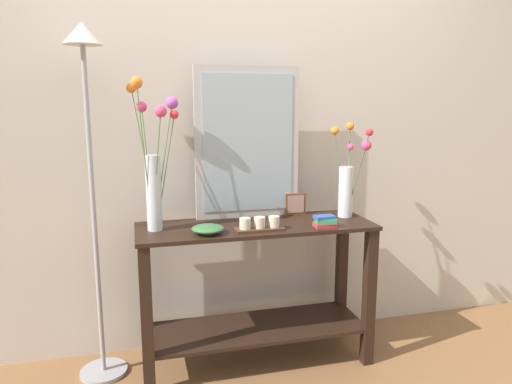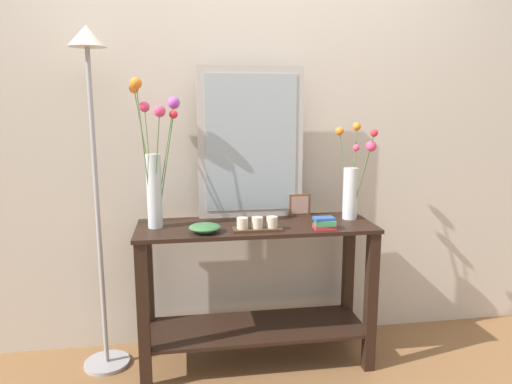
{
  "view_description": "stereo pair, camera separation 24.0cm",
  "coord_description": "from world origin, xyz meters",
  "px_view_note": "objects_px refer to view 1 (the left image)",
  "views": [
    {
      "loc": [
        -0.6,
        -2.29,
        1.38
      ],
      "look_at": [
        0.0,
        0.0,
        0.94
      ],
      "focal_mm": 32.91,
      "sensor_mm": 36.0,
      "label": 1
    },
    {
      "loc": [
        -0.36,
        -2.34,
        1.38
      ],
      "look_at": [
        0.0,
        0.0,
        0.94
      ],
      "focal_mm": 32.91,
      "sensor_mm": 36.0,
      "label": 2
    }
  ],
  "objects_px": {
    "candle_tray": "(260,225)",
    "decorative_bowl": "(208,229)",
    "book_stack": "(325,222)",
    "floor_lamp": "(89,147)",
    "tall_vase_left": "(154,165)",
    "vase_right": "(348,180)",
    "mirror_leaning": "(247,143)",
    "console_table": "(256,280)",
    "picture_frame_small": "(296,204)"
  },
  "relations": [
    {
      "from": "mirror_leaning",
      "to": "book_stack",
      "type": "height_order",
      "value": "mirror_leaning"
    },
    {
      "from": "console_table",
      "to": "candle_tray",
      "type": "xyz_separation_m",
      "value": [
        -0.01,
        -0.12,
        0.33
      ]
    },
    {
      "from": "candle_tray",
      "to": "decorative_bowl",
      "type": "height_order",
      "value": "candle_tray"
    },
    {
      "from": "vase_right",
      "to": "book_stack",
      "type": "relative_size",
      "value": 4.55
    },
    {
      "from": "tall_vase_left",
      "to": "decorative_bowl",
      "type": "distance_m",
      "value": 0.41
    },
    {
      "from": "candle_tray",
      "to": "mirror_leaning",
      "type": "bearing_deg",
      "value": 87.97
    },
    {
      "from": "vase_right",
      "to": "decorative_bowl",
      "type": "height_order",
      "value": "vase_right"
    },
    {
      "from": "mirror_leaning",
      "to": "floor_lamp",
      "type": "bearing_deg",
      "value": -173.0
    },
    {
      "from": "mirror_leaning",
      "to": "picture_frame_small",
      "type": "height_order",
      "value": "mirror_leaning"
    },
    {
      "from": "picture_frame_small",
      "to": "floor_lamp",
      "type": "relative_size",
      "value": 0.07
    },
    {
      "from": "vase_right",
      "to": "candle_tray",
      "type": "height_order",
      "value": "vase_right"
    },
    {
      "from": "vase_right",
      "to": "candle_tray",
      "type": "bearing_deg",
      "value": -163.52
    },
    {
      "from": "console_table",
      "to": "floor_lamp",
      "type": "height_order",
      "value": "floor_lamp"
    },
    {
      "from": "vase_right",
      "to": "floor_lamp",
      "type": "height_order",
      "value": "floor_lamp"
    },
    {
      "from": "vase_right",
      "to": "candle_tray",
      "type": "distance_m",
      "value": 0.59
    },
    {
      "from": "tall_vase_left",
      "to": "vase_right",
      "type": "bearing_deg",
      "value": 1.21
    },
    {
      "from": "vase_right",
      "to": "floor_lamp",
      "type": "xyz_separation_m",
      "value": [
        -1.34,
        0.04,
        0.21
      ]
    },
    {
      "from": "picture_frame_small",
      "to": "decorative_bowl",
      "type": "xyz_separation_m",
      "value": [
        -0.54,
        -0.28,
        -0.04
      ]
    },
    {
      "from": "mirror_leaning",
      "to": "vase_right",
      "type": "height_order",
      "value": "mirror_leaning"
    },
    {
      "from": "tall_vase_left",
      "to": "candle_tray",
      "type": "bearing_deg",
      "value": -15.69
    },
    {
      "from": "console_table",
      "to": "picture_frame_small",
      "type": "distance_m",
      "value": 0.48
    },
    {
      "from": "mirror_leaning",
      "to": "floor_lamp",
      "type": "height_order",
      "value": "floor_lamp"
    },
    {
      "from": "decorative_bowl",
      "to": "tall_vase_left",
      "type": "bearing_deg",
      "value": 149.38
    },
    {
      "from": "mirror_leaning",
      "to": "candle_tray",
      "type": "bearing_deg",
      "value": -92.03
    },
    {
      "from": "console_table",
      "to": "decorative_bowl",
      "type": "height_order",
      "value": "decorative_bowl"
    },
    {
      "from": "mirror_leaning",
      "to": "picture_frame_small",
      "type": "bearing_deg",
      "value": -4.07
    },
    {
      "from": "tall_vase_left",
      "to": "vase_right",
      "type": "height_order",
      "value": "tall_vase_left"
    },
    {
      "from": "book_stack",
      "to": "floor_lamp",
      "type": "xyz_separation_m",
      "value": [
        -1.13,
        0.22,
        0.39
      ]
    },
    {
      "from": "decorative_bowl",
      "to": "console_table",
      "type": "bearing_deg",
      "value": 23.41
    },
    {
      "from": "tall_vase_left",
      "to": "picture_frame_small",
      "type": "xyz_separation_m",
      "value": [
        0.78,
        0.14,
        -0.26
      ]
    },
    {
      "from": "console_table",
      "to": "picture_frame_small",
      "type": "relative_size",
      "value": 10.07
    },
    {
      "from": "tall_vase_left",
      "to": "book_stack",
      "type": "xyz_separation_m",
      "value": [
        0.83,
        -0.16,
        -0.3
      ]
    },
    {
      "from": "vase_right",
      "to": "floor_lamp",
      "type": "bearing_deg",
      "value": 178.46
    },
    {
      "from": "mirror_leaning",
      "to": "tall_vase_left",
      "type": "distance_m",
      "value": 0.54
    },
    {
      "from": "book_stack",
      "to": "floor_lamp",
      "type": "height_order",
      "value": "floor_lamp"
    },
    {
      "from": "book_stack",
      "to": "floor_lamp",
      "type": "bearing_deg",
      "value": 168.88
    },
    {
      "from": "console_table",
      "to": "candle_tray",
      "type": "height_order",
      "value": "candle_tray"
    },
    {
      "from": "candle_tray",
      "to": "decorative_bowl",
      "type": "bearing_deg",
      "value": -179.74
    },
    {
      "from": "console_table",
      "to": "vase_right",
      "type": "bearing_deg",
      "value": 4.88
    },
    {
      "from": "vase_right",
      "to": "picture_frame_small",
      "type": "relative_size",
      "value": 4.24
    },
    {
      "from": "picture_frame_small",
      "to": "candle_tray",
      "type": "bearing_deg",
      "value": -135.82
    },
    {
      "from": "book_stack",
      "to": "mirror_leaning",
      "type": "bearing_deg",
      "value": 135.6
    },
    {
      "from": "console_table",
      "to": "mirror_leaning",
      "type": "distance_m",
      "value": 0.73
    },
    {
      "from": "console_table",
      "to": "mirror_leaning",
      "type": "bearing_deg",
      "value": 90.36
    },
    {
      "from": "floor_lamp",
      "to": "tall_vase_left",
      "type": "bearing_deg",
      "value": -11.1
    },
    {
      "from": "tall_vase_left",
      "to": "floor_lamp",
      "type": "xyz_separation_m",
      "value": [
        -0.3,
        0.06,
        0.09
      ]
    },
    {
      "from": "mirror_leaning",
      "to": "floor_lamp",
      "type": "xyz_separation_m",
      "value": [
        -0.8,
        -0.1,
        0.01
      ]
    },
    {
      "from": "book_stack",
      "to": "console_table",
      "type": "bearing_deg",
      "value": 156.71
    },
    {
      "from": "decorative_bowl",
      "to": "floor_lamp",
      "type": "xyz_separation_m",
      "value": [
        -0.53,
        0.2,
        0.39
      ]
    },
    {
      "from": "console_table",
      "to": "vase_right",
      "type": "distance_m",
      "value": 0.74
    }
  ]
}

